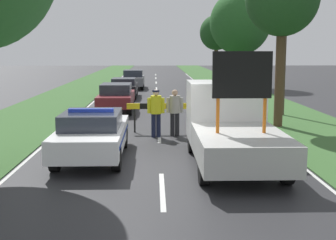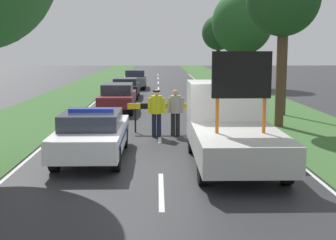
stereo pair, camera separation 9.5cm
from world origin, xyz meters
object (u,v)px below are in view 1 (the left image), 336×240
at_px(queued_car_sedan_black, 124,87).
at_px(queued_car_suv_grey, 133,79).
at_px(work_truck, 231,125).
at_px(traffic_cone_centre_front, 214,129).
at_px(pedestrian_civilian, 175,109).
at_px(traffic_cone_near_police, 191,120).
at_px(utility_pole, 285,33).
at_px(road_barrier, 166,108).
at_px(police_officer, 156,109).
at_px(police_car, 92,134).
at_px(roadside_tree_mid_left, 240,23).
at_px(queued_car_wagon_maroon, 116,97).
at_px(roadside_tree_near_right, 216,33).

height_order(queued_car_sedan_black, queued_car_suv_grey, queued_car_suv_grey).
distance_m(work_truck, traffic_cone_centre_front, 4.22).
bearing_deg(pedestrian_civilian, queued_car_suv_grey, 100.68).
relative_size(work_truck, traffic_cone_near_police, 10.17).
xyz_separation_m(traffic_cone_centre_front, utility_pole, (4.09, 5.40, 3.77)).
height_order(road_barrier, pedestrian_civilian, pedestrian_civilian).
bearing_deg(police_officer, queued_car_suv_grey, -66.83).
relative_size(police_car, traffic_cone_centre_front, 9.03).
distance_m(queued_car_sedan_black, roadside_tree_mid_left, 13.31).
distance_m(traffic_cone_near_police, queued_car_suv_grey, 19.49).
distance_m(queued_car_wagon_maroon, queued_car_suv_grey, 14.45).
bearing_deg(queued_car_sedan_black, utility_pole, 133.78).
height_order(police_car, road_barrier, police_car).
height_order(pedestrian_civilian, traffic_cone_near_police, pedestrian_civilian).
bearing_deg(traffic_cone_near_police, police_officer, -121.33).
height_order(police_car, work_truck, work_truck).
bearing_deg(queued_car_suv_grey, road_barrier, 96.07).
height_order(pedestrian_civilian, roadside_tree_mid_left, roadside_tree_mid_left).
bearing_deg(police_car, queued_car_sedan_black, 95.65).
bearing_deg(queued_car_suv_grey, police_officer, 94.73).
distance_m(police_car, police_officer, 3.92).
distance_m(police_car, work_truck, 4.14).
xyz_separation_m(police_car, queued_car_wagon_maroon, (-0.13, 10.67, 0.02)).
bearing_deg(queued_car_wagon_maroon, queued_car_suv_grey, -91.03).
height_order(queued_car_sedan_black, roadside_tree_mid_left, roadside_tree_mid_left).
relative_size(road_barrier, police_officer, 1.73).
bearing_deg(road_barrier, work_truck, -71.32).
height_order(police_officer, queued_car_wagon_maroon, police_officer).
xyz_separation_m(roadside_tree_near_right, roadside_tree_mid_left, (1.30, -5.33, 0.67)).
bearing_deg(roadside_tree_mid_left, queued_car_sedan_black, -138.52).
relative_size(work_truck, roadside_tree_mid_left, 0.70).
height_order(traffic_cone_centre_front, queued_car_sedan_black, queued_car_sedan_black).
bearing_deg(queued_car_wagon_maroon, traffic_cone_near_police, 127.05).
bearing_deg(police_officer, road_barrier, -92.55).
distance_m(queued_car_suv_grey, roadside_tree_mid_left, 10.18).
bearing_deg(queued_car_suv_grey, utility_pole, 116.75).
bearing_deg(queued_car_wagon_maroon, roadside_tree_mid_left, -121.04).
relative_size(work_truck, traffic_cone_centre_front, 10.41).
height_order(queued_car_wagon_maroon, utility_pole, utility_pole).
xyz_separation_m(work_truck, road_barrier, (-1.77, 4.95, -0.13)).
distance_m(traffic_cone_near_police, traffic_cone_centre_front, 2.39).
bearing_deg(utility_pole, police_officer, -138.30).
relative_size(police_car, police_officer, 2.75).
xyz_separation_m(work_truck, queued_car_wagon_maroon, (-4.23, 11.17, -0.31)).
xyz_separation_m(work_truck, roadside_tree_mid_left, (5.04, 26.56, 4.35)).
relative_size(pedestrian_civilian, utility_pole, 0.23).
height_order(road_barrier, roadside_tree_mid_left, roadside_tree_mid_left).
distance_m(road_barrier, pedestrian_civilian, 0.85).
bearing_deg(police_car, work_truck, -1.95).
xyz_separation_m(work_truck, queued_car_sedan_black, (-4.28, 18.32, -0.39)).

